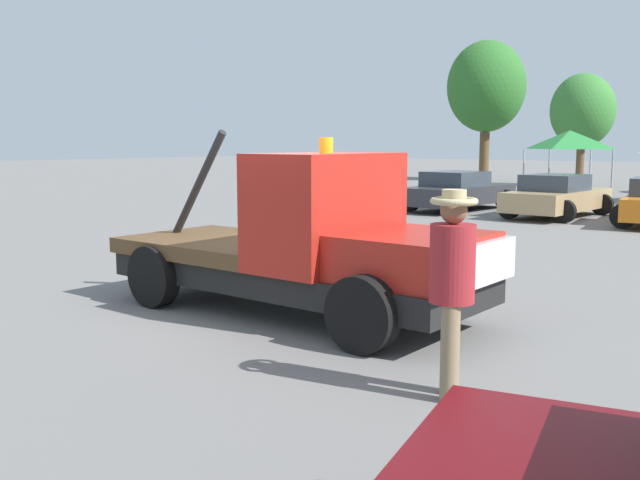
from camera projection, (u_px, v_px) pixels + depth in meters
name	position (u px, v px, depth m)	size (l,w,h in m)	color
ground_plane	(292.00, 312.00, 9.86)	(160.00, 160.00, 0.00)	slate
tow_truck	(311.00, 248.00, 9.52)	(5.54, 2.27, 2.51)	black
person_near_truck	(452.00, 277.00, 6.41)	(0.43, 0.43, 1.92)	#847051
parked_car_charcoal	(458.00, 191.00, 24.45)	(2.66, 4.75, 1.34)	#2D2D33
parked_car_tan	(557.00, 196.00, 22.20)	(2.50, 4.52, 1.34)	tan
canopy_tent_green	(570.00, 140.00, 30.37)	(2.87, 2.87, 2.83)	#9E9EA3
tree_left	(486.00, 87.00, 42.72)	(4.67, 4.67, 8.35)	brown
tree_right	(583.00, 111.00, 36.96)	(3.28, 3.28, 5.86)	brown
traffic_cone	(334.00, 248.00, 14.09)	(0.40, 0.40, 0.55)	black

